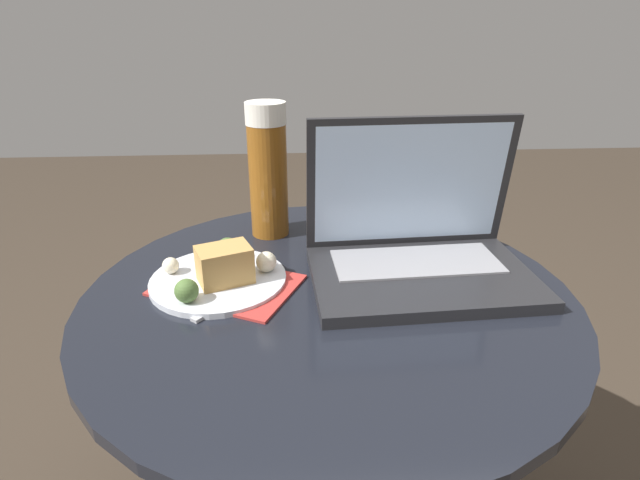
# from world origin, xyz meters

# --- Properties ---
(table) EXTENTS (0.71, 0.71, 0.57)m
(table) POSITION_xyz_m (0.00, 0.00, 0.43)
(table) COLOR #515156
(table) RESTS_ON ground_plane
(napkin) EXTENTS (0.24, 0.21, 0.00)m
(napkin) POSITION_xyz_m (-0.15, 0.02, 0.57)
(napkin) COLOR #B7332D
(napkin) RESTS_ON table
(laptop) EXTENTS (0.34, 0.23, 0.23)m
(laptop) POSITION_xyz_m (0.14, 0.05, 0.62)
(laptop) COLOR #232326
(laptop) RESTS_ON table
(beer_glass) EXTENTS (0.07, 0.07, 0.24)m
(beer_glass) POSITION_xyz_m (-0.09, 0.22, 0.69)
(beer_glass) COLOR brown
(beer_glass) RESTS_ON table
(snack_plate) EXTENTS (0.20, 0.20, 0.06)m
(snack_plate) POSITION_xyz_m (-0.16, 0.03, 0.59)
(snack_plate) COLOR silver
(snack_plate) RESTS_ON table
(fork) EXTENTS (0.12, 0.14, 0.00)m
(fork) POSITION_xyz_m (-0.12, 0.00, 0.57)
(fork) COLOR #B2B2B7
(fork) RESTS_ON table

